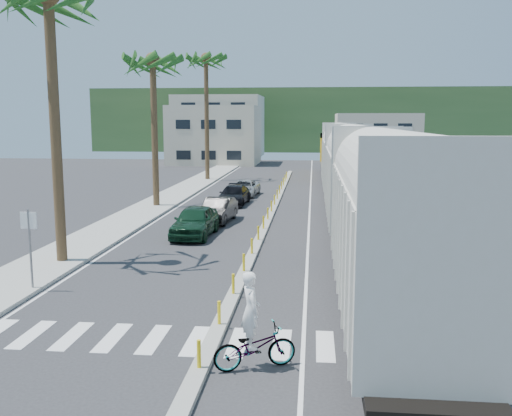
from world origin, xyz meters
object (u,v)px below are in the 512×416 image
(car_lead, at_px, (195,221))
(car_second, at_px, (218,210))
(cyclist, at_px, (254,338))
(street_sign, at_px, (30,238))

(car_lead, bearing_deg, car_second, 85.08)
(car_second, distance_m, cyclist, 20.54)
(cyclist, bearing_deg, car_second, -10.19)
(street_sign, relative_size, car_lead, 0.62)
(cyclist, bearing_deg, car_lead, -5.33)
(car_second, xyz_separation_m, cyclist, (4.27, -20.09, 0.05))
(car_lead, xyz_separation_m, car_second, (0.51, 4.31, -0.09))
(car_lead, relative_size, car_second, 1.07)
(street_sign, bearing_deg, car_lead, 69.45)
(street_sign, xyz_separation_m, car_lead, (3.82, 10.20, -1.16))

